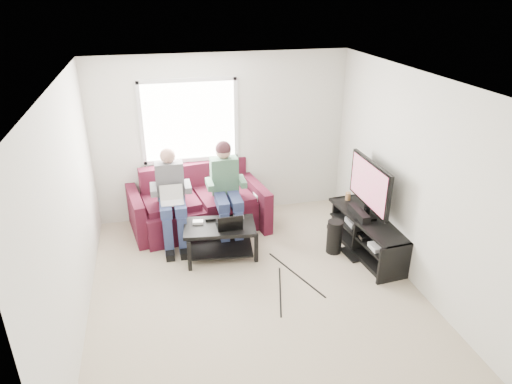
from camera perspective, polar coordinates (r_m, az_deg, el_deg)
floor at (r=5.86m, az=-0.12°, el=-12.11°), size 4.50×4.50×0.00m
ceiling at (r=4.79m, az=-0.14°, el=13.72°), size 4.50×4.50×0.00m
wall_back at (r=7.25m, az=-4.23°, el=6.82°), size 4.50×0.00×4.50m
wall_front at (r=3.38m, az=9.01°, el=-16.44°), size 4.50×0.00×4.50m
wall_left at (r=5.16m, az=-22.31°, el=-2.65°), size 0.00×4.50×4.50m
wall_right at (r=5.94m, az=19.02°, el=1.39°), size 0.00×4.50×4.50m
window at (r=7.09m, az=-8.31°, el=8.75°), size 1.48×0.04×1.28m
sofa at (r=7.16m, az=-7.29°, el=-1.83°), size 2.16×1.21×0.95m
person_left at (r=6.61m, az=-10.55°, el=-0.21°), size 0.40×0.70×1.40m
person_right at (r=6.68m, az=-3.75°, el=0.99°), size 0.40×0.71×1.44m
laptop_silver at (r=6.48m, az=-10.46°, el=-0.85°), size 0.35×0.26×0.24m
coffee_table at (r=6.35m, az=-4.55°, el=-5.16°), size 1.04×0.71×0.49m
laptop_black at (r=6.18m, az=-3.41°, el=-3.42°), size 0.38×0.30×0.24m
controller_a at (r=6.36m, az=-7.27°, el=-3.76°), size 0.15×0.11×0.04m
controller_b at (r=6.43m, az=-5.73°, el=-3.35°), size 0.15×0.10×0.04m
controller_c at (r=6.46m, az=-2.18°, el=-3.10°), size 0.14×0.10×0.04m
tv_stand at (r=6.70m, az=13.76°, el=-5.41°), size 0.61×1.61×0.52m
tv at (r=6.45m, az=14.01°, el=0.79°), size 0.12×1.10×0.81m
soundbar at (r=6.57m, az=12.73°, el=-2.57°), size 0.12×0.50×0.10m
drink_cup at (r=7.02m, az=11.44°, el=-0.53°), size 0.08×0.08×0.12m
console_white at (r=6.36m, az=15.40°, el=-6.56°), size 0.30×0.22×0.06m
console_grey at (r=6.89m, az=12.74°, el=-3.62°), size 0.34×0.26×0.08m
console_black at (r=6.63m, az=14.01°, el=-5.03°), size 0.38×0.30×0.07m
subwoofer at (r=6.57m, az=9.77°, el=-5.54°), size 0.21×0.21×0.49m
keyboard_floor at (r=6.65m, az=11.66°, el=-7.66°), size 0.17×0.41×0.02m
end_table at (r=7.16m, az=0.64°, el=-2.43°), size 0.31×0.31×0.56m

